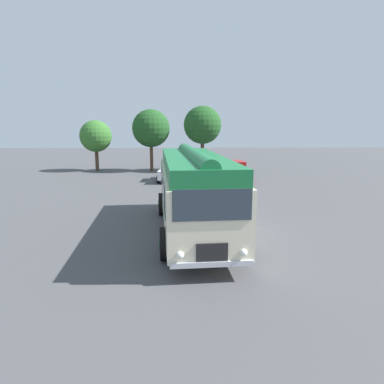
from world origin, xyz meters
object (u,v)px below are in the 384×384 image
at_px(car_near_left, 171,170).
at_px(car_mid_left, 201,170).
at_px(car_mid_right, 235,171).
at_px(vintage_bus, 193,187).

bearing_deg(car_near_left, car_mid_left, 2.49).
relative_size(car_near_left, car_mid_right, 1.01).
bearing_deg(car_mid_right, vintage_bus, -105.94).
distance_m(vintage_bus, car_mid_right, 13.97).
xyz_separation_m(vintage_bus, car_near_left, (-1.36, 14.01, -1.05)).
bearing_deg(vintage_bus, car_mid_left, 85.44).
bearing_deg(car_mid_left, car_mid_right, -14.90).
distance_m(car_near_left, car_mid_right, 5.22).
bearing_deg(car_mid_right, car_mid_left, 165.10).
height_order(car_mid_left, car_mid_right, same).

